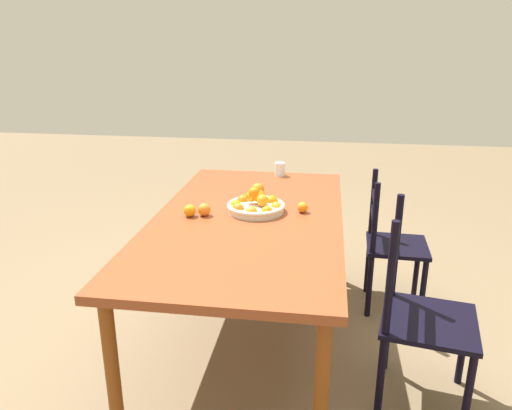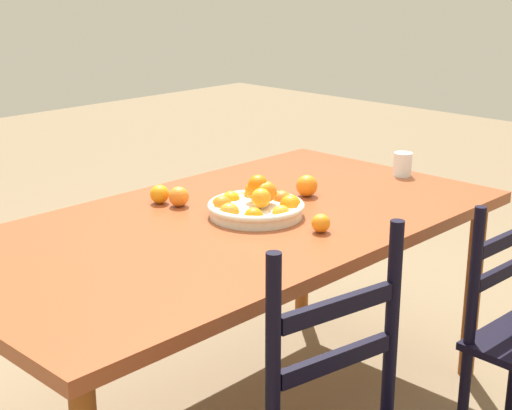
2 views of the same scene
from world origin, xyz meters
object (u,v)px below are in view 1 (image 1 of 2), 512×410
(dining_table, at_px, (248,228))
(drinking_glass, at_px, (280,169))
(fruit_bowl, at_px, (256,205))
(orange_loose_0, at_px, (303,207))
(chair_near_window, at_px, (391,246))
(orange_loose_3, at_px, (258,189))
(chair_by_cabinet, at_px, (420,317))
(orange_loose_2, at_px, (204,210))
(orange_loose_1, at_px, (190,211))

(dining_table, distance_m, drinking_glass, 0.90)
(fruit_bowl, relative_size, orange_loose_0, 5.48)
(chair_near_window, xyz_separation_m, orange_loose_3, (0.10, -0.86, 0.38))
(orange_loose_3, bearing_deg, fruit_bowl, 6.34)
(chair_by_cabinet, height_order, fruit_bowl, chair_by_cabinet)
(dining_table, xyz_separation_m, orange_loose_0, (-0.11, 0.30, 0.10))
(chair_by_cabinet, bearing_deg, dining_table, 76.04)
(orange_loose_2, bearing_deg, fruit_bowl, 111.83)
(chair_near_window, xyz_separation_m, orange_loose_1, (0.54, -1.18, 0.38))
(orange_loose_3, bearing_deg, chair_near_window, 96.82)
(orange_loose_2, height_order, drinking_glass, drinking_glass)
(chair_near_window, bearing_deg, fruit_bowl, 118.45)
(orange_loose_0, height_order, orange_loose_1, orange_loose_1)
(orange_loose_1, bearing_deg, orange_loose_2, 108.13)
(chair_near_window, bearing_deg, dining_table, 122.40)
(chair_by_cabinet, height_order, orange_loose_0, chair_by_cabinet)
(orange_loose_0, relative_size, drinking_glass, 0.63)
(orange_loose_1, distance_m, orange_loose_2, 0.08)
(chair_by_cabinet, height_order, orange_loose_1, chair_by_cabinet)
(orange_loose_0, distance_m, orange_loose_3, 0.41)
(orange_loose_3, bearing_deg, orange_loose_2, -30.56)
(orange_loose_3, bearing_deg, chair_by_cabinet, 48.27)
(fruit_bowl, distance_m, orange_loose_1, 0.38)
(chair_near_window, distance_m, orange_loose_2, 1.28)
(orange_loose_3, height_order, drinking_glass, drinking_glass)
(chair_near_window, relative_size, orange_loose_3, 11.29)
(dining_table, xyz_separation_m, drinking_glass, (-0.89, 0.09, 0.11))
(chair_by_cabinet, distance_m, orange_loose_2, 1.25)
(fruit_bowl, height_order, orange_loose_2, fruit_bowl)
(chair_near_window, xyz_separation_m, fruit_bowl, (0.40, -0.83, 0.38))
(chair_by_cabinet, bearing_deg, orange_loose_1, 83.86)
(fruit_bowl, xyz_separation_m, orange_loose_2, (0.11, -0.28, -0.00))
(dining_table, bearing_deg, fruit_bowl, 160.61)
(fruit_bowl, relative_size, drinking_glass, 3.48)
(dining_table, bearing_deg, chair_near_window, 119.95)
(chair_by_cabinet, relative_size, orange_loose_0, 16.43)
(orange_loose_3, distance_m, drinking_glass, 0.50)
(dining_table, height_order, fruit_bowl, fruit_bowl)
(chair_by_cabinet, relative_size, drinking_glass, 10.42)
(chair_by_cabinet, bearing_deg, orange_loose_2, 81.67)
(orange_loose_1, xyz_separation_m, orange_loose_3, (-0.44, 0.32, 0.01))
(orange_loose_0, height_order, drinking_glass, drinking_glass)
(drinking_glass, bearing_deg, chair_near_window, 63.21)
(orange_loose_1, relative_size, drinking_glass, 0.71)
(chair_by_cabinet, bearing_deg, orange_loose_0, 59.38)
(orange_loose_2, bearing_deg, orange_loose_1, -71.87)
(orange_loose_0, bearing_deg, chair_by_cabinet, 49.00)
(orange_loose_1, relative_size, orange_loose_3, 0.86)
(chair_near_window, relative_size, orange_loose_1, 13.20)
(dining_table, distance_m, orange_loose_1, 0.34)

